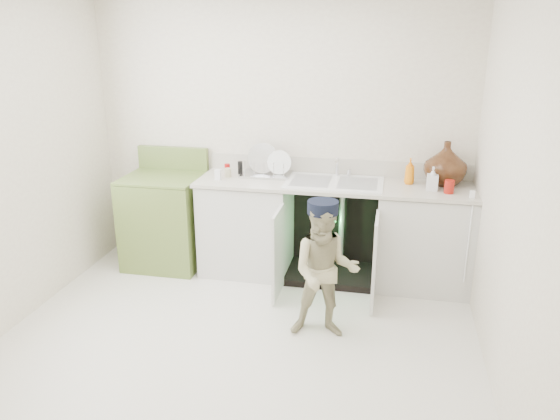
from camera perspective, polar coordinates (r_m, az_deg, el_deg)
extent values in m
plane|color=beige|center=(4.19, -4.31, -13.17)|extent=(3.50, 3.50, 0.00)
cube|color=#EDE6CB|center=(5.11, -0.01, 7.89)|extent=(3.50, 2.50, 0.02)
cube|color=#EDE6CB|center=(2.37, -15.05, -5.88)|extent=(3.50, 2.50, 0.02)
cube|color=#EDE6CB|center=(4.50, -26.77, 4.38)|extent=(2.50, 3.00, 0.02)
cube|color=#EDE6CB|center=(3.62, 22.91, 1.82)|extent=(2.50, 3.00, 0.02)
cube|color=silver|center=(5.10, -3.45, -1.72)|extent=(0.80, 0.60, 0.86)
cube|color=silver|center=(4.95, 14.75, -2.99)|extent=(0.80, 0.60, 0.86)
cube|color=black|center=(5.22, 5.85, -1.33)|extent=(0.80, 0.06, 0.86)
cube|color=black|center=(5.12, 5.37, -6.55)|extent=(0.80, 0.60, 0.06)
cylinder|color=gray|center=(5.06, 4.86, -1.71)|extent=(0.05, 0.05, 0.70)
cylinder|color=gray|center=(5.04, 6.44, -1.82)|extent=(0.05, 0.05, 0.70)
cylinder|color=gray|center=(4.95, 5.64, -0.12)|extent=(0.07, 0.18, 0.07)
cube|color=silver|center=(4.57, -0.22, -4.58)|extent=(0.03, 0.40, 0.76)
cube|color=silver|center=(4.49, 9.86, -5.34)|extent=(0.02, 0.40, 0.76)
cube|color=beige|center=(4.82, 5.68, 2.68)|extent=(2.44, 0.64, 0.03)
cube|color=beige|center=(5.07, 6.07, 4.54)|extent=(2.44, 0.02, 0.15)
cube|color=white|center=(4.82, 5.68, 2.79)|extent=(0.85, 0.55, 0.02)
cube|color=gray|center=(4.84, 3.27, 3.05)|extent=(0.34, 0.40, 0.01)
cube|color=gray|center=(4.80, 8.12, 2.76)|extent=(0.34, 0.40, 0.01)
cylinder|color=silver|center=(5.00, 6.00, 4.52)|extent=(0.03, 0.03, 0.17)
cylinder|color=silver|center=(4.93, 5.95, 5.19)|extent=(0.02, 0.14, 0.02)
cylinder|color=silver|center=(5.01, 7.23, 3.89)|extent=(0.04, 0.04, 0.06)
cylinder|color=white|center=(4.66, 19.08, -3.24)|extent=(0.01, 0.01, 0.70)
cube|color=white|center=(4.62, 19.45, 1.55)|extent=(0.04, 0.02, 0.06)
cube|color=silver|center=(5.03, -1.42, 3.74)|extent=(0.45, 0.30, 0.02)
cylinder|color=silver|center=(5.04, -1.82, 4.71)|extent=(0.28, 0.10, 0.27)
cylinder|color=white|center=(4.99, -0.07, 4.45)|extent=(0.22, 0.06, 0.22)
cylinder|color=silver|center=(4.96, -3.73, 4.39)|extent=(0.01, 0.01, 0.13)
cylinder|color=silver|center=(4.94, -2.71, 4.35)|extent=(0.01, 0.01, 0.13)
cylinder|color=silver|center=(4.92, -1.69, 4.30)|extent=(0.01, 0.01, 0.13)
cylinder|color=silver|center=(4.90, -0.66, 4.24)|extent=(0.01, 0.01, 0.13)
cylinder|color=silver|center=(4.88, 0.38, 4.19)|extent=(0.01, 0.01, 0.13)
imported|color=#461D14|center=(4.90, 16.93, 4.69)|extent=(0.36, 0.36, 0.38)
imported|color=orange|center=(4.86, 13.41, 3.95)|extent=(0.09, 0.09, 0.22)
imported|color=silver|center=(4.72, 15.65, 3.17)|extent=(0.09, 0.09, 0.20)
cylinder|color=#A0160D|center=(4.69, 17.26, 2.34)|extent=(0.08, 0.08, 0.11)
cylinder|color=#A30E0E|center=(5.07, -5.53, 4.27)|extent=(0.05, 0.05, 0.10)
cylinder|color=#B7AF86|center=(4.99, -5.46, 3.91)|extent=(0.06, 0.06, 0.08)
cylinder|color=black|center=(5.08, -4.18, 4.43)|extent=(0.04, 0.04, 0.12)
cube|color=white|center=(4.92, -6.49, 3.71)|extent=(0.05, 0.05, 0.09)
cube|color=olive|center=(5.34, -11.89, -1.20)|extent=(0.70, 0.65, 0.85)
cube|color=olive|center=(5.21, -12.21, 3.36)|extent=(0.70, 0.65, 0.02)
cube|color=olive|center=(5.43, -11.10, 5.33)|extent=(0.70, 0.06, 0.22)
cylinder|color=black|center=(5.14, -14.71, 2.92)|extent=(0.16, 0.16, 0.02)
cylinder|color=silver|center=(5.14, -14.72, 3.05)|extent=(0.19, 0.19, 0.01)
cylinder|color=black|center=(5.42, -13.25, 3.84)|extent=(0.16, 0.16, 0.02)
cylinder|color=silver|center=(5.42, -13.26, 3.96)|extent=(0.19, 0.19, 0.01)
cylinder|color=black|center=(5.00, -11.08, 2.74)|extent=(0.16, 0.16, 0.02)
cylinder|color=silver|center=(5.00, -11.09, 2.87)|extent=(0.19, 0.19, 0.01)
cylinder|color=black|center=(5.29, -9.77, 3.68)|extent=(0.16, 0.16, 0.02)
cylinder|color=silver|center=(5.28, -9.77, 3.81)|extent=(0.19, 0.19, 0.01)
imported|color=#BCB287|center=(4.00, 4.73, -6.43)|extent=(0.54, 0.45, 1.03)
cylinder|color=black|center=(3.81, 4.92, 0.19)|extent=(0.24, 0.24, 0.09)
cube|color=black|center=(3.92, 4.91, 0.16)|extent=(0.18, 0.11, 0.01)
cube|color=black|center=(4.54, 5.51, -0.50)|extent=(0.07, 0.01, 0.14)
cube|color=#26F23F|center=(4.54, 5.50, -0.54)|extent=(0.06, 0.00, 0.12)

